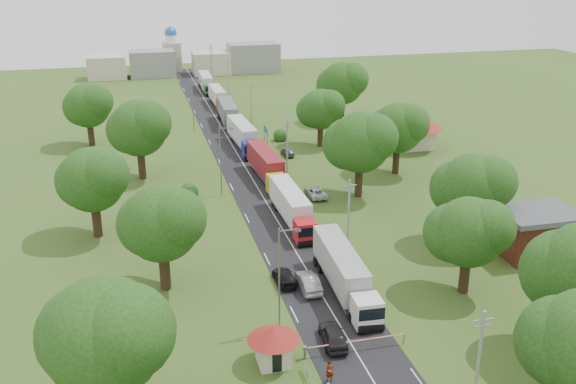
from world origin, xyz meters
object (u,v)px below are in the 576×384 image
object	(u,v)px
info_sign	(266,133)
car_lane_mid	(308,282)
truck_0	(344,272)
car_lane_front	(333,336)
pedestrian_near	(330,372)
boom_barrier	(340,344)
guard_booth	(273,341)

from	to	relation	value
info_sign	car_lane_mid	size ratio (longest dim) A/B	0.82
truck_0	car_lane_front	distance (m)	9.40
info_sign	car_lane_front	size ratio (longest dim) A/B	0.85
truck_0	car_lane_front	world-z (taller)	truck_0
info_sign	pedestrian_near	size ratio (longest dim) A/B	2.19
boom_barrier	guard_booth	bearing A→B (deg)	-179.99
boom_barrier	info_sign	xyz separation A→B (m)	(6.56, 60.00, 2.11)
truck_0	car_lane_mid	xyz separation A→B (m)	(-3.27, 1.29, -1.45)
boom_barrier	guard_booth	xyz separation A→B (m)	(-5.84, -0.00, 1.27)
guard_booth	truck_0	xyz separation A→B (m)	(9.47, 9.98, 0.10)
boom_barrier	car_lane_front	bearing A→B (deg)	96.11
info_sign	pedestrian_near	xyz separation A→B (m)	(-8.63, -63.50, -2.07)
guard_booth	pedestrian_near	size ratio (longest dim) A/B	2.35
pedestrian_near	guard_booth	bearing A→B (deg)	136.32
guard_booth	pedestrian_near	world-z (taller)	guard_booth
guard_booth	info_sign	xyz separation A→B (m)	(12.40, 60.00, 0.84)
boom_barrier	guard_booth	world-z (taller)	guard_booth
boom_barrier	car_lane_front	size ratio (longest dim) A/B	1.91
guard_booth	pedestrian_near	xyz separation A→B (m)	(3.77, -3.50, -1.23)
boom_barrier	info_sign	bearing A→B (deg)	83.76
car_lane_front	pedestrian_near	bearing A→B (deg)	74.11
car_lane_front	truck_0	bearing A→B (deg)	-109.09
guard_booth	car_lane_mid	xyz separation A→B (m)	(6.20, 11.27, -1.34)
car_lane_front	info_sign	bearing A→B (deg)	-91.57
pedestrian_near	car_lane_mid	bearing A→B (deg)	79.83
info_sign	car_lane_mid	distance (m)	49.17
boom_barrier	truck_0	xyz separation A→B (m)	(3.63, 9.98, 1.38)
boom_barrier	info_sign	distance (m)	60.39
pedestrian_near	truck_0	bearing A→B (deg)	66.25
boom_barrier	pedestrian_near	distance (m)	4.07
car_lane_front	car_lane_mid	bearing A→B (deg)	-88.05
guard_booth	truck_0	world-z (taller)	truck_0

